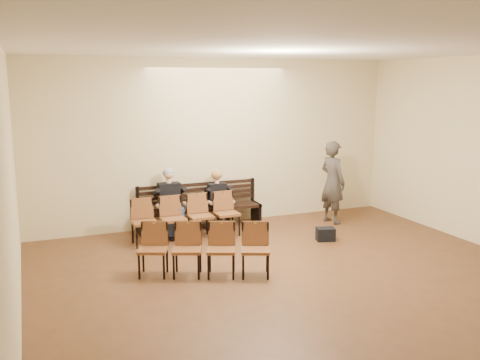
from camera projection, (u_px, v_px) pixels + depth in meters
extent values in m
plane|color=brown|center=(345.00, 313.00, 7.11)|extent=(10.00, 10.00, 0.00)
cube|color=beige|center=(217.00, 142.00, 11.34)|extent=(8.00, 0.02, 3.50)
cube|color=beige|center=(9.00, 213.00, 5.31)|extent=(0.02, 10.00, 3.50)
cube|color=white|center=(356.00, 42.00, 6.47)|extent=(8.00, 10.00, 0.02)
cube|color=black|center=(201.00, 218.00, 11.12)|extent=(2.60, 0.90, 0.45)
cube|color=silver|center=(170.00, 208.00, 10.56)|extent=(0.34, 0.28, 0.23)
cylinder|color=silver|center=(228.00, 205.00, 10.86)|extent=(0.06, 0.06, 0.21)
cube|color=black|center=(325.00, 234.00, 10.30)|extent=(0.39, 0.32, 0.25)
imported|color=#38332D|center=(333.00, 176.00, 11.46)|extent=(0.64, 0.84, 2.05)
cube|color=brown|center=(187.00, 218.00, 10.31)|extent=(2.12, 0.52, 0.87)
cube|color=brown|center=(204.00, 250.00, 8.39)|extent=(2.08, 1.22, 0.85)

